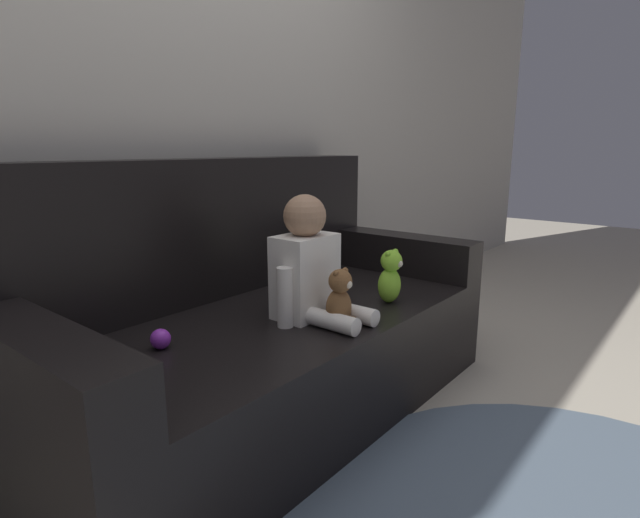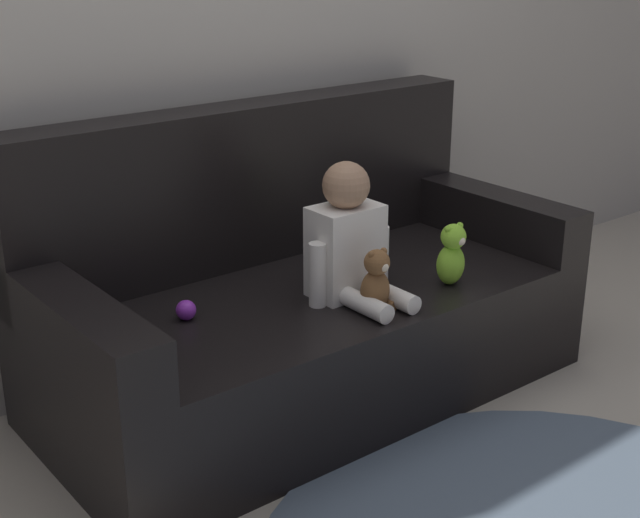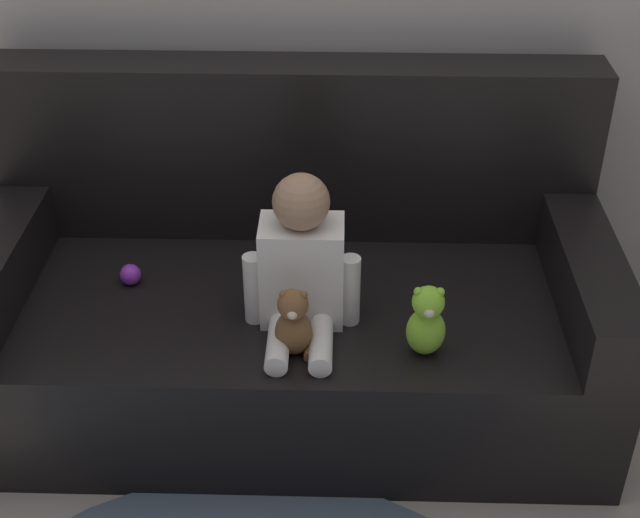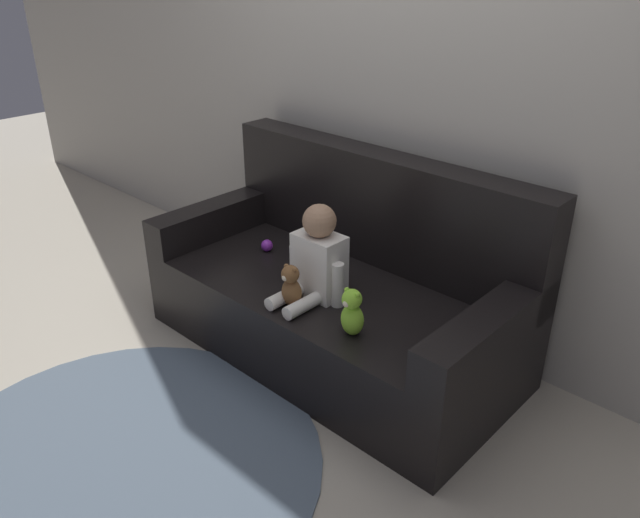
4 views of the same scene
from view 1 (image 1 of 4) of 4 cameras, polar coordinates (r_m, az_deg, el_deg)
name	(u,v)px [view 1 (image 1 of 4)]	position (r m, az deg, el deg)	size (l,w,h in m)	color
ground_plane	(275,408)	(2.04, -5.16, -16.58)	(12.00, 12.00, 0.00)	#B7AD99
wall_back	(174,68)	(2.20, -16.35, 20.20)	(8.00, 0.05, 2.60)	#ADA89E
couch	(260,327)	(1.95, -6.89, -7.76)	(1.82, 0.87, 0.95)	black
person_baby	(309,268)	(1.76, -1.30, -1.02)	(0.32, 0.34, 0.44)	white
teddy_bear_brown	(340,300)	(1.68, 2.25, -4.69)	(0.12, 0.09, 0.20)	brown
plush_toy_side	(390,277)	(1.96, 8.03, -2.00)	(0.10, 0.10, 0.21)	#8CD133
toy_ball	(161,339)	(1.60, -17.77, -8.70)	(0.06, 0.06, 0.06)	purple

